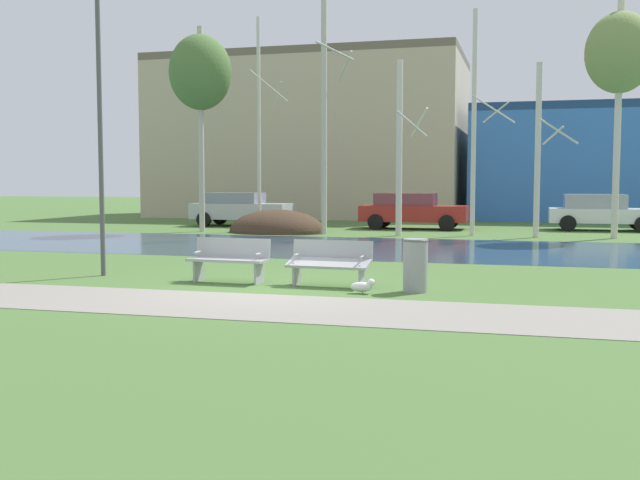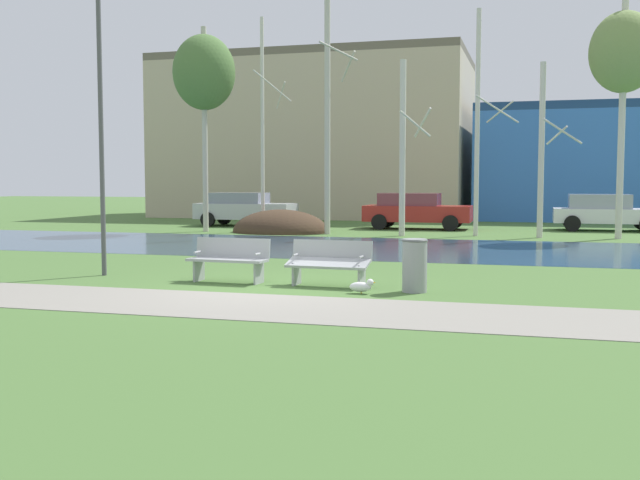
% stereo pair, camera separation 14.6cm
% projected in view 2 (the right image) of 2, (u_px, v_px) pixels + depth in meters
% --- Properties ---
extents(ground_plane, '(120.00, 120.00, 0.00)m').
position_uv_depth(ground_plane, '(375.00, 245.00, 23.64)').
color(ground_plane, '#476B33').
extents(paved_path_strip, '(60.00, 2.46, 0.01)m').
position_uv_depth(paved_path_strip, '(226.00, 305.00, 12.26)').
color(paved_path_strip, gray).
rests_on(paved_path_strip, ground).
extents(river_band, '(80.00, 7.59, 0.01)m').
position_uv_depth(river_band, '(369.00, 247.00, 22.78)').
color(river_band, '#2D475B').
rests_on(river_band, ground).
extents(soil_mound, '(3.83, 3.10, 1.78)m').
position_uv_depth(soil_mound, '(281.00, 232.00, 29.48)').
color(soil_mound, '#423021').
rests_on(soil_mound, ground).
extents(bench_left, '(1.62, 0.64, 0.87)m').
position_uv_depth(bench_left, '(229.00, 259.00, 15.00)').
color(bench_left, '#9EA0A3').
rests_on(bench_left, ground).
extents(bench_right, '(1.62, 0.63, 0.87)m').
position_uv_depth(bench_right, '(329.00, 262.00, 14.44)').
color(bench_right, '#9EA0A3').
rests_on(bench_right, ground).
extents(trash_bin, '(0.47, 0.47, 0.97)m').
position_uv_depth(trash_bin, '(415.00, 265.00, 13.66)').
color(trash_bin, gray).
rests_on(trash_bin, ground).
extents(seagull, '(0.48, 0.18, 0.27)m').
position_uv_depth(seagull, '(362.00, 286.00, 13.48)').
color(seagull, white).
rests_on(seagull, ground).
extents(streetlamp, '(0.32, 0.32, 6.17)m').
position_uv_depth(streetlamp, '(100.00, 84.00, 15.79)').
color(streetlamp, '#4C4C51').
rests_on(streetlamp, ground).
extents(birch_far_left, '(2.44, 2.44, 7.99)m').
position_uv_depth(birch_far_left, '(204.00, 74.00, 29.44)').
color(birch_far_left, '#BCB7A8').
rests_on(birch_far_left, ground).
extents(birch_left, '(1.33, 2.21, 8.37)m').
position_uv_depth(birch_left, '(263.00, 124.00, 29.61)').
color(birch_left, beige).
rests_on(birch_left, ground).
extents(birch_center_left, '(1.29, 2.25, 9.21)m').
position_uv_depth(birch_center_left, '(328.00, 109.00, 28.09)').
color(birch_center_left, '#BCB7A8').
rests_on(birch_center_left, ground).
extents(birch_center, '(1.16, 2.05, 6.35)m').
position_uv_depth(birch_center, '(403.00, 147.00, 27.25)').
color(birch_center, beige).
rests_on(birch_center, ground).
extents(birch_center_right, '(1.55, 2.72, 8.15)m').
position_uv_depth(birch_center_right, '(478.00, 123.00, 27.19)').
color(birch_center_right, beige).
rests_on(birch_center_right, ground).
extents(birch_right, '(1.46, 2.21, 6.13)m').
position_uv_depth(birch_right, '(543.00, 150.00, 26.39)').
color(birch_right, beige).
rests_on(birch_right, ground).
extents(birch_far_right, '(2.31, 2.31, 8.20)m').
position_uv_depth(birch_far_right, '(624.00, 54.00, 25.71)').
color(birch_far_right, beige).
rests_on(birch_far_right, ground).
extents(parked_van_nearest_silver, '(4.35, 2.01, 1.48)m').
position_uv_depth(parked_van_nearest_silver, '(244.00, 208.00, 33.43)').
color(parked_van_nearest_silver, '#B2B5BC').
rests_on(parked_van_nearest_silver, ground).
extents(parked_sedan_second_red, '(4.40, 2.02, 1.50)m').
position_uv_depth(parked_sedan_second_red, '(416.00, 210.00, 31.41)').
color(parked_sedan_second_red, maroon).
rests_on(parked_sedan_second_red, ground).
extents(parked_hatch_third_white, '(4.21, 2.02, 1.47)m').
position_uv_depth(parked_hatch_third_white, '(605.00, 212.00, 30.34)').
color(parked_hatch_third_white, silver).
rests_on(parked_hatch_third_white, ground).
extents(building_beige_block, '(16.83, 9.23, 8.84)m').
position_uv_depth(building_beige_block, '(317.00, 138.00, 42.86)').
color(building_beige_block, '#BCAD8E').
rests_on(building_beige_block, ground).
extents(building_blue_store, '(11.71, 8.86, 5.81)m').
position_uv_depth(building_blue_store, '(592.00, 164.00, 39.68)').
color(building_blue_store, '#3870C6').
rests_on(building_blue_store, ground).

